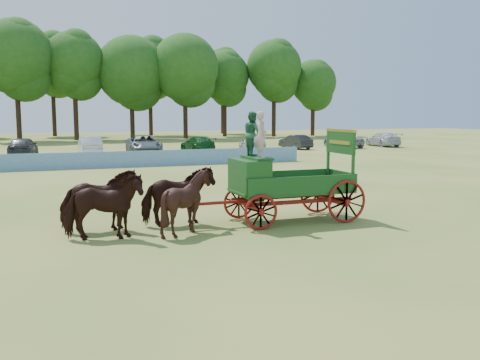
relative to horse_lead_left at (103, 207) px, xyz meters
name	(u,v)px	position (x,y,z in m)	size (l,w,h in m)	color
ground	(219,217)	(4.03, 1.94, -0.94)	(160.00, 160.00, 0.00)	tan
horse_lead_left	(103,207)	(0.00, 0.00, 0.00)	(1.01, 2.22, 1.88)	black
horse_lead_right	(99,201)	(0.00, 1.10, 0.00)	(1.01, 2.22, 1.88)	black
horse_wheel_left	(187,202)	(2.40, 0.00, 0.00)	(1.52, 1.71, 1.88)	black
horse_wheel_right	(178,196)	(2.40, 1.10, 0.00)	(1.01, 2.22, 1.88)	black
farm_dray	(272,175)	(5.39, 0.57, 0.62)	(6.00, 2.00, 3.58)	maroon
sponsor_banner	(116,159)	(3.03, 19.94, -0.41)	(26.00, 0.08, 1.05)	#1F57A8
parked_cars	(117,145)	(4.67, 31.48, -0.19)	(56.57, 6.51, 1.63)	silver
treeline	(14,67)	(-4.20, 60.94, 8.34)	(84.97, 22.76, 15.10)	#382314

